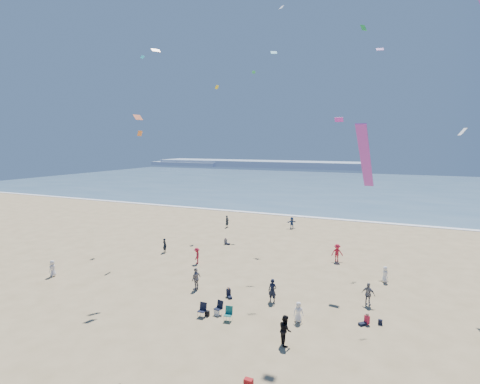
% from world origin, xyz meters
% --- Properties ---
extents(ground, '(220.00, 220.00, 0.00)m').
position_xyz_m(ground, '(0.00, 0.00, 0.00)').
color(ground, tan).
rests_on(ground, ground).
extents(ocean, '(220.00, 100.00, 0.06)m').
position_xyz_m(ocean, '(0.00, 95.00, 0.03)').
color(ocean, '#476B84').
rests_on(ocean, ground).
extents(surf_line, '(220.00, 1.20, 0.08)m').
position_xyz_m(surf_line, '(0.00, 45.00, 0.04)').
color(surf_line, white).
rests_on(surf_line, ground).
extents(headland_far, '(110.00, 20.00, 3.20)m').
position_xyz_m(headland_far, '(-60.00, 170.00, 1.60)').
color(headland_far, '#7A8EA8').
rests_on(headland_far, ground).
extents(headland_near, '(40.00, 14.00, 2.00)m').
position_xyz_m(headland_near, '(-100.00, 165.00, 1.00)').
color(headland_near, '#7A8EA8').
rests_on(headland_near, ground).
extents(standing_flyers, '(29.32, 41.76, 1.90)m').
position_xyz_m(standing_flyers, '(0.71, 15.07, 0.88)').
color(standing_flyers, black).
rests_on(standing_flyers, ground).
extents(seated_group, '(18.99, 28.46, 0.84)m').
position_xyz_m(seated_group, '(3.94, 7.47, 0.42)').
color(seated_group, silver).
rests_on(seated_group, ground).
extents(chair_cluster, '(2.65, 1.48, 1.00)m').
position_xyz_m(chair_cluster, '(0.97, 6.06, 0.50)').
color(chair_cluster, black).
rests_on(chair_cluster, ground).
extents(white_tote, '(0.35, 0.20, 0.40)m').
position_xyz_m(white_tote, '(0.87, 6.40, 0.20)').
color(white_tote, white).
rests_on(white_tote, ground).
extents(black_backpack, '(0.30, 0.22, 0.38)m').
position_xyz_m(black_backpack, '(0.28, 6.02, 0.19)').
color(black_backpack, black).
rests_on(black_backpack, ground).
extents(cooler, '(0.45, 0.30, 0.30)m').
position_xyz_m(cooler, '(6.00, 0.06, 0.15)').
color(cooler, '#A61719').
rests_on(cooler, ground).
extents(navy_bag, '(0.28, 0.18, 0.34)m').
position_xyz_m(navy_bag, '(11.84, 9.73, 0.17)').
color(navy_bag, black).
rests_on(navy_bag, ground).
extents(kites_aloft, '(38.75, 40.86, 28.12)m').
position_xyz_m(kites_aloft, '(8.92, 12.83, 16.23)').
color(kites_aloft, '#B6E023').
rests_on(kites_aloft, ground).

